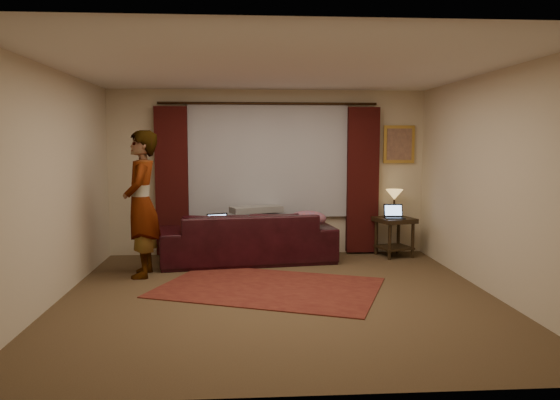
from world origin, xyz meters
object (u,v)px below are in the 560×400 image
Objects in this scene: laptop_sofa at (220,223)px; tiffany_lamp at (394,203)px; end_table at (394,237)px; person at (141,204)px; sofa at (247,227)px; laptop_table at (395,212)px.

tiffany_lamp is at bearing -8.94° from laptop_sofa.
person is (-3.70, -1.01, 0.66)m from end_table.
laptop_sofa is at bearing -169.98° from end_table.
sofa is at bearing 11.33° from laptop_sofa.
laptop_table is at bearing 100.94° from person.
tiffany_lamp reaches higher than end_table.
sofa is 0.48m from laptop_sofa.
laptop_sofa is 1.19m from person.
tiffany_lamp reaches higher than sofa.
end_table is 0.53m from tiffany_lamp.
sofa reaches higher than end_table.
person reaches higher than laptop_table.
sofa is 2.32m from end_table.
end_table is 1.41× the size of tiffany_lamp.
person reaches higher than laptop_sofa.
laptop_table is (2.66, 0.39, 0.09)m from laptop_sofa.
person reaches higher than tiffany_lamp.
sofa is at bearing 116.02° from person.
sofa is 4.20× the size of end_table.
person is at bearing 21.66° from sofa.
person is at bearing -163.23° from laptop_table.
sofa is at bearing -171.78° from tiffany_lamp.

